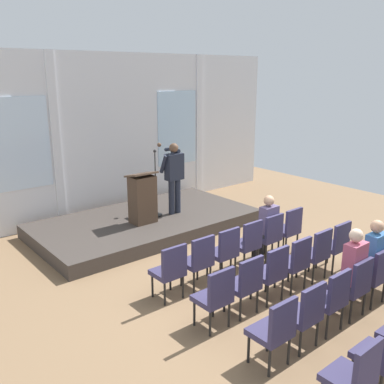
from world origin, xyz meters
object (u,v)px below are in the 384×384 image
at_px(chair_r0_c4, 269,234).
at_px(chair_r3_c1, 384,351).
at_px(chair_r3_c0, 355,374).
at_px(mic_stand, 156,202).
at_px(chair_r1_c3, 295,260).
at_px(chair_r2_c4, 375,273).
at_px(chair_r1_c4, 316,251).
at_px(chair_r2_c2, 331,297).
at_px(audience_r2_c4, 371,257).
at_px(chair_r0_c5, 289,227).
at_px(speaker, 174,173).
at_px(audience_r0_c4, 266,224).
at_px(chair_r0_c0, 170,269).
at_px(chair_r0_c1, 199,259).
at_px(chair_r1_c0, 216,295).
at_px(chair_r0_c2, 225,250).
at_px(audience_r2_c3, 351,268).
at_px(chair_r0_c3, 248,242).
at_px(chair_r2_c1, 305,312).
at_px(chair_r2_c0, 275,328).
at_px(chair_r1_c1, 245,282).
at_px(chair_r2_c3, 354,284).
at_px(lectern, 143,198).
at_px(chair_r1_c5, 336,243).
at_px(chair_r1_c2, 271,271).

bearing_deg(chair_r0_c4, chair_r3_c1, -119.14).
bearing_deg(chair_r3_c0, mic_stand, 74.11).
height_order(chair_r1_c3, chair_r2_c4, same).
height_order(chair_r1_c4, chair_r2_c2, same).
xyz_separation_m(chair_r1_c4, audience_r2_c4, (-0.00, -0.98, 0.23)).
relative_size(chair_r0_c5, audience_r2_c4, 0.68).
distance_m(speaker, audience_r0_c4, 2.73).
relative_size(chair_r0_c0, chair_r3_c1, 1.00).
height_order(chair_r0_c0, chair_r0_c1, same).
distance_m(chair_r0_c0, chair_r0_c4, 2.36).
distance_m(chair_r1_c0, chair_r3_c1, 2.20).
bearing_deg(chair_r3_c0, chair_r0_c0, 90.00).
height_order(chair_r0_c2, chair_r1_c3, same).
height_order(speaker, audience_r2_c3, speaker).
bearing_deg(chair_r0_c3, chair_r1_c0, -149.13).
bearing_deg(audience_r2_c3, audience_r0_c4, 74.45).
xyz_separation_m(chair_r0_c4, chair_r1_c3, (-0.59, -1.06, 0.00)).
height_order(chair_r1_c3, chair_r2_c1, same).
distance_m(chair_r1_c4, chair_r2_c0, 2.59).
bearing_deg(chair_r2_c0, audience_r2_c4, 1.90).
xyz_separation_m(chair_r1_c1, chair_r2_c3, (1.18, -1.06, 0.00)).
bearing_deg(chair_r1_c1, chair_r2_c0, -119.14).
bearing_deg(chair_r0_c1, audience_r0_c4, 2.68).
bearing_deg(lectern, chair_r1_c1, -99.78).
bearing_deg(chair_r0_c5, speaker, 105.97).
relative_size(chair_r2_c4, chair_r3_c1, 1.00).
height_order(chair_r0_c0, chair_r1_c0, same).
bearing_deg(chair_r2_c3, chair_r3_c0, -149.13).
xyz_separation_m(chair_r0_c3, chair_r1_c3, (0.00, -1.06, 0.00)).
distance_m(chair_r0_c1, chair_r2_c1, 2.12).
xyz_separation_m(speaker, audience_r2_c4, (0.20, -4.79, -0.51)).
height_order(chair_r0_c3, chair_r1_c0, same).
xyz_separation_m(lectern, chair_r1_c0, (-1.23, -3.72, -0.32)).
distance_m(speaker, chair_r3_c1, 6.17).
bearing_deg(chair_r2_c0, chair_r1_c3, 30.87).
xyz_separation_m(chair_r0_c0, chair_r2_c0, (0.00, -2.12, 0.00)).
height_order(speaker, lectern, speaker).
bearing_deg(chair_r1_c5, speaker, 101.68).
distance_m(chair_r0_c1, chair_r1_c2, 1.21).
bearing_deg(mic_stand, chair_r2_c2, -96.17).
bearing_deg(audience_r0_c4, audience_r2_c4, -90.00).
bearing_deg(chair_r2_c4, audience_r2_c3, 172.43).
height_order(chair_r0_c4, audience_r2_c4, audience_r2_c4).
bearing_deg(chair_r1_c1, audience_r0_c4, 32.81).
height_order(audience_r2_c4, chair_r3_c1, audience_r2_c4).
xyz_separation_m(chair_r1_c1, chair_r1_c3, (1.18, 0.00, 0.00)).
relative_size(chair_r0_c5, chair_r2_c2, 1.00).
distance_m(chair_r0_c5, chair_r1_c3, 1.58).
distance_m(speaker, chair_r0_c4, 2.85).
relative_size(chair_r1_c5, chair_r3_c0, 1.00).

